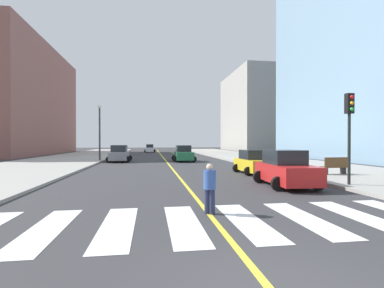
{
  "coord_description": "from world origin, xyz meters",
  "views": [
    {
      "loc": [
        -1.82,
        -3.78,
        2.28
      ],
      "look_at": [
        3.73,
        33.82,
        1.98
      ],
      "focal_mm": 26.39,
      "sensor_mm": 36.0,
      "label": 1
    }
  ],
  "objects": [
    {
      "name": "car_yellow_fourth",
      "position": [
        5.48,
        15.5,
        0.79
      ],
      "size": [
        2.45,
        3.85,
        1.69
      ],
      "rotation": [
        0.0,
        0.0,
        3.18
      ],
      "color": "gold",
      "rests_on": "ground"
    },
    {
      "name": "car_red_third",
      "position": [
        5.03,
        9.78,
        0.87
      ],
      "size": [
        2.72,
        4.24,
        1.86
      ],
      "rotation": [
        0.0,
        0.0,
        3.1
      ],
      "color": "red",
      "rests_on": "ground"
    },
    {
      "name": "sidewalk_kerb_east",
      "position": [
        12.2,
        20.0,
        0.07
      ],
      "size": [
        10.0,
        120.0,
        0.15
      ],
      "primitive_type": "cube",
      "color": "#9E9B93",
      "rests_on": "ground"
    },
    {
      "name": "park_bench",
      "position": [
        10.12,
        13.04,
        0.69
      ],
      "size": [
        1.83,
        0.66,
        1.12
      ],
      "rotation": [
        0.0,
        0.0,
        1.63
      ],
      "color": "brown",
      "rests_on": "sidewalk_kerb_east"
    },
    {
      "name": "traffic_light_near_corner",
      "position": [
        7.95,
        8.9,
        3.34
      ],
      "size": [
        0.36,
        0.41,
        4.53
      ],
      "rotation": [
        0.0,
        0.0,
        3.14
      ],
      "color": "black",
      "rests_on": "sidewalk_kerb_east"
    },
    {
      "name": "crosswalk_paint",
      "position": [
        0.0,
        4.0,
        0.01
      ],
      "size": [
        13.5,
        4.0,
        0.01
      ],
      "color": "silver",
      "rests_on": "ground"
    },
    {
      "name": "pedestrian_crossing",
      "position": [
        0.03,
        4.91,
        0.88
      ],
      "size": [
        0.39,
        0.39,
        1.59
      ],
      "rotation": [
        0.0,
        0.0,
        2.54
      ],
      "color": "#232847",
      "rests_on": "ground"
    },
    {
      "name": "low_rise_brick_west",
      "position": [
        -27.5,
        51.21,
        9.79
      ],
      "size": [
        16.0,
        32.0,
        19.58
      ],
      "primitive_type": "cube",
      "color": "brown",
      "rests_on": "ground"
    },
    {
      "name": "lane_divider_paint",
      "position": [
        0.0,
        40.0,
        0.01
      ],
      "size": [
        0.16,
        80.0,
        0.01
      ],
      "primitive_type": "cube",
      "color": "yellow",
      "rests_on": "ground"
    },
    {
      "name": "car_gray_second",
      "position": [
        -5.3,
        29.02,
        0.89
      ],
      "size": [
        2.68,
        4.27,
        1.91
      ],
      "rotation": [
        0.0,
        0.0,
        -0.01
      ],
      "color": "slate",
      "rests_on": "ground"
    },
    {
      "name": "street_lamp",
      "position": [
        -7.71,
        30.44,
        4.06
      ],
      "size": [
        0.44,
        0.44,
        6.53
      ],
      "color": "#38383D",
      "rests_on": "sidewalk_kerb_west"
    },
    {
      "name": "car_green_nearest",
      "position": [
        1.97,
        28.55,
        0.88
      ],
      "size": [
        2.63,
        4.2,
        1.87
      ],
      "rotation": [
        0.0,
        0.0,
        3.14
      ],
      "color": "#236B42",
      "rests_on": "ground"
    },
    {
      "name": "car_white_fifth",
      "position": [
        -1.93,
        58.24,
        0.81
      ],
      "size": [
        2.51,
        3.95,
        1.74
      ],
      "rotation": [
        0.0,
        0.0,
        -0.03
      ],
      "color": "silver",
      "rests_on": "ground"
    },
    {
      "name": "sidewalk_kerb_west",
      "position": [
        -12.2,
        20.0,
        0.07
      ],
      "size": [
        10.0,
        120.0,
        0.15
      ],
      "primitive_type": "cube",
      "color": "#9E9B93",
      "rests_on": "ground"
    },
    {
      "name": "parking_garage_concrete",
      "position": [
        28.5,
        68.52,
        10.23
      ],
      "size": [
        18.0,
        24.0,
        20.45
      ],
      "primitive_type": "cube",
      "color": "#9E9B93",
      "rests_on": "ground"
    }
  ]
}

